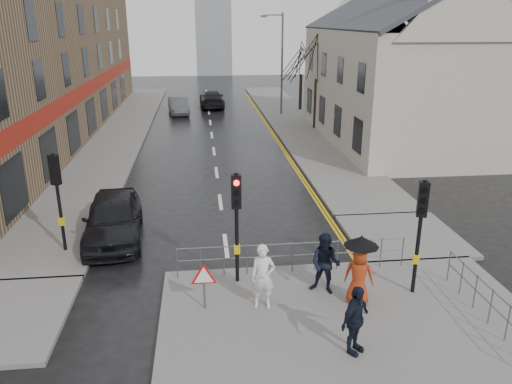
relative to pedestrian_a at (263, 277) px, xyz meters
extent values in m
plane|color=black|center=(-0.79, 1.29, -1.05)|extent=(120.00, 120.00, 0.00)
cube|color=#605E5B|center=(2.21, -2.21, -0.98)|extent=(10.00, 9.00, 0.14)
cube|color=#605E5B|center=(-7.29, 24.29, -0.98)|extent=(4.00, 44.00, 0.14)
cube|color=#605E5B|center=(5.71, 26.29, -0.98)|extent=(4.00, 40.00, 0.14)
cube|color=#605E5B|center=(5.71, 4.29, -0.98)|extent=(4.00, 4.20, 0.14)
cube|color=#7E6548|center=(-12.79, 23.29, 3.95)|extent=(8.00, 42.00, 10.00)
cube|color=beige|center=(11.21, 19.29, 2.45)|extent=(9.00, 16.00, 7.00)
cube|color=gray|center=(0.71, 63.29, 7.95)|extent=(5.00, 5.00, 18.00)
cylinder|color=black|center=(-0.59, 1.49, 0.79)|extent=(0.11, 0.11, 3.40)
cube|color=black|center=(-0.59, 1.49, 1.94)|extent=(0.28, 0.22, 1.00)
cylinder|color=#FF0C07|center=(-0.59, 1.35, 2.24)|extent=(0.16, 0.04, 0.16)
cylinder|color=black|center=(-0.59, 1.35, 1.94)|extent=(0.16, 0.04, 0.16)
cylinder|color=black|center=(-0.59, 1.35, 1.64)|extent=(0.16, 0.04, 0.16)
cube|color=gold|center=(-0.59, 1.49, 0.14)|extent=(0.18, 0.14, 0.28)
cylinder|color=black|center=(4.41, 0.29, 0.79)|extent=(0.11, 0.11, 3.40)
cube|color=black|center=(4.41, 0.29, 1.94)|extent=(0.34, 0.30, 1.00)
cylinder|color=black|center=(4.36, 0.15, 2.24)|extent=(0.16, 0.09, 0.16)
cylinder|color=black|center=(4.36, 0.15, 1.94)|extent=(0.16, 0.09, 0.16)
cylinder|color=black|center=(4.36, 0.15, 1.64)|extent=(0.16, 0.09, 0.16)
cube|color=gold|center=(4.41, 0.29, 0.14)|extent=(0.22, 0.19, 0.28)
cylinder|color=black|center=(-6.29, 4.29, 0.79)|extent=(0.11, 0.11, 3.40)
cube|color=black|center=(-6.29, 4.29, 1.94)|extent=(0.34, 0.30, 1.00)
cylinder|color=black|center=(-6.24, 4.42, 2.24)|extent=(0.16, 0.09, 0.16)
cylinder|color=black|center=(-6.24, 4.42, 1.94)|extent=(0.16, 0.09, 0.16)
cylinder|color=black|center=(-6.24, 4.42, 1.64)|extent=(0.16, 0.09, 0.16)
cube|color=gold|center=(-6.29, 4.29, 0.14)|extent=(0.22, 0.19, 0.28)
cylinder|color=#595B5E|center=(-2.39, 1.89, -0.41)|extent=(0.04, 0.04, 1.00)
cylinder|color=#595B5E|center=(4.71, 1.89, -0.41)|extent=(0.04, 0.04, 1.00)
cylinder|color=#595B5E|center=(1.16, 1.89, 0.04)|extent=(7.10, 0.04, 0.04)
cylinder|color=#595B5E|center=(1.16, 1.89, -0.36)|extent=(7.10, 0.04, 0.04)
cylinder|color=#595B5E|center=(5.71, 0.79, -0.41)|extent=(0.04, 0.04, 1.00)
cylinder|color=#595B5E|center=(5.71, -1.46, 0.04)|extent=(0.04, 4.50, 0.04)
cylinder|color=#595B5E|center=(5.71, -1.46, -0.36)|extent=(0.04, 4.50, 0.04)
cylinder|color=#595B5E|center=(-1.59, 0.09, -0.49)|extent=(0.06, 0.06, 0.85)
cylinder|color=red|center=(-1.59, 0.09, 0.04)|extent=(0.80, 0.03, 0.80)
cylinder|color=white|center=(-1.59, 0.07, 0.04)|extent=(0.60, 0.03, 0.60)
cylinder|color=#595B5E|center=(5.21, 29.29, 3.09)|extent=(0.16, 0.16, 8.00)
cylinder|color=#595B5E|center=(4.51, 29.29, 6.89)|extent=(1.40, 0.10, 0.10)
cube|color=#595B5E|center=(3.71, 29.29, 6.79)|extent=(0.50, 0.25, 0.18)
cylinder|color=black|center=(6.71, 23.29, 0.84)|extent=(0.26, 0.26, 3.50)
cylinder|color=black|center=(7.21, 31.29, 0.59)|extent=(0.26, 0.26, 3.00)
imported|color=silver|center=(0.00, 0.00, 0.00)|extent=(0.73, 0.54, 1.82)
imported|color=black|center=(1.86, 0.55, -0.01)|extent=(1.10, 1.02, 1.81)
imported|color=#A03212|center=(2.64, -0.10, -0.08)|extent=(0.96, 0.83, 1.67)
cylinder|color=black|center=(2.64, -0.10, 0.02)|extent=(0.02, 0.02, 1.87)
cone|color=black|center=(2.64, -0.10, 0.96)|extent=(0.96, 0.96, 0.28)
imported|color=black|center=(1.88, -2.22, -0.04)|extent=(1.05, 0.98, 1.74)
imported|color=black|center=(-4.79, 5.29, -0.22)|extent=(2.39, 5.06, 1.67)
imported|color=#404345|center=(-3.35, 30.82, -0.35)|extent=(2.02, 4.39, 1.39)
imported|color=black|center=(-0.45, 33.84, -0.29)|extent=(2.26, 5.29, 1.52)
camera|label=1|loc=(-1.51, -11.85, 6.56)|focal=35.00mm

